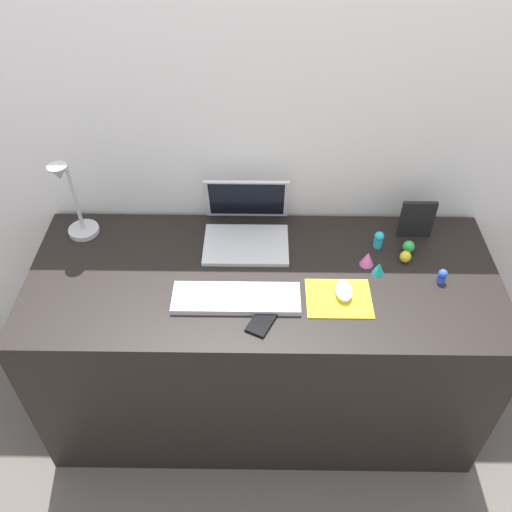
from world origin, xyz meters
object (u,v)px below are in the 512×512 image
mouse (344,291)px  toy_figurine_blue (442,276)px  keyboard (236,298)px  desk_lamp (72,202)px  toy_figurine_green (409,247)px  toy_figurine_cyan (379,239)px  toy_figurine_teal (379,268)px  laptop (246,224)px  cell_phone (264,320)px  picture_frame (417,219)px  toy_figurine_pink (367,259)px  toy_figurine_yellow (405,257)px

mouse → toy_figurine_blue: 0.34m
keyboard → mouse: (0.35, 0.03, 0.01)m
keyboard → desk_lamp: size_ratio=1.21×
keyboard → toy_figurine_blue: (0.68, 0.09, 0.02)m
toy_figurine_green → toy_figurine_cyan: toy_figurine_cyan is taller
toy_figurine_teal → mouse: bearing=-141.2°
laptop → cell_phone: 0.41m
laptop → desk_lamp: 0.61m
keyboard → picture_frame: 0.71m
keyboard → toy_figurine_cyan: (0.49, 0.27, 0.02)m
laptop → toy_figurine_pink: laptop is taller
toy_figurine_green → toy_figurine_pink: toy_figurine_pink is taller
toy_figurine_cyan → toy_figurine_blue: toy_figurine_cyan is taller
toy_figurine_yellow → toy_figurine_teal: bearing=-148.9°
toy_figurine_cyan → toy_figurine_green: bearing=-13.9°
picture_frame → toy_figurine_teal: 0.26m
cell_phone → keyboard: bearing=163.3°
toy_figurine_green → cell_phone: bearing=-147.3°
toy_figurine_blue → toy_figurine_pink: bearing=161.1°
toy_figurine_yellow → cell_phone: bearing=-150.5°
laptop → toy_figurine_yellow: size_ratio=6.98×
cell_phone → toy_figurine_pink: 0.44m
toy_figurine_cyan → toy_figurine_blue: bearing=-43.1°
desk_lamp → toy_figurine_green: desk_lamp is taller
toy_figurine_green → toy_figurine_teal: toy_figurine_teal is taller
toy_figurine_yellow → toy_figurine_cyan: 0.11m
laptop → cell_phone: laptop is taller
mouse → toy_figurine_cyan: size_ratio=1.47×
keyboard → desk_lamp: 0.66m
keyboard → mouse: 0.35m
toy_figurine_teal → toy_figurine_blue: size_ratio=0.89×
desk_lamp → toy_figurine_blue: 1.27m
mouse → toy_figurine_cyan: bearing=58.6°
desk_lamp → toy_figurine_yellow: 1.16m
toy_figurine_green → picture_frame: bearing=67.7°
laptop → toy_figurine_teal: 0.49m
keyboard → toy_figurine_pink: toy_figurine_pink is taller
desk_lamp → toy_figurine_cyan: bearing=-1.9°
mouse → toy_figurine_cyan: toy_figurine_cyan is taller
toy_figurine_green → toy_figurine_teal: 0.16m
toy_figurine_green → desk_lamp: bearing=177.0°
cell_phone → toy_figurine_yellow: (0.48, 0.27, 0.02)m
toy_figurine_yellow → mouse: bearing=-144.5°
desk_lamp → toy_figurine_green: 1.18m
laptop → keyboard: (-0.02, -0.32, -0.04)m
toy_figurine_yellow → toy_figurine_cyan: (-0.08, 0.08, 0.01)m
toy_figurine_green → toy_figurine_yellow: 0.05m
laptop → toy_figurine_cyan: 0.47m
keyboard → picture_frame: size_ratio=2.73×
toy_figurine_yellow → toy_figurine_blue: bearing=-43.7°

